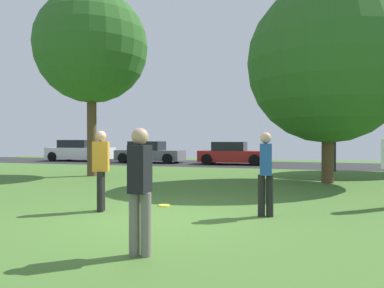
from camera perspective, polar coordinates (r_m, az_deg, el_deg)
name	(u,v)px	position (r m, az deg, el deg)	size (l,w,h in m)	color
ground_plane	(153,219)	(7.13, -6.05, -11.44)	(44.00, 44.00, 0.00)	#47702D
road_strip	(257,164)	(22.63, 10.04, -3.12)	(44.00, 6.40, 0.01)	#28282B
maple_tree_far	(92,47)	(16.22, -15.24, 14.23)	(4.61, 4.61, 7.63)	brown
maple_tree_near	(328,63)	(13.86, 20.25, 11.67)	(5.55, 5.55, 6.93)	brown
person_thrower	(101,167)	(7.96, -13.87, -3.42)	(0.38, 0.31, 1.68)	black
person_bystander	(266,170)	(7.33, 11.29, -3.99)	(0.30, 0.35, 1.64)	black
person_walking	(140,185)	(4.82, -8.03, -6.36)	(0.30, 0.33, 1.65)	slate
frisbee_disc	(164,205)	(8.46, -4.35, -9.43)	(0.27, 0.27, 0.03)	yellow
parked_car_white	(80,151)	(27.18, -16.94, -1.08)	(4.58, 2.11, 1.48)	white
parked_car_grey	(149,153)	(24.25, -6.60, -1.37)	(4.37, 1.95, 1.39)	slate
parked_car_red	(232,154)	(22.56, 6.20, -1.54)	(4.03, 1.99, 1.36)	#B21E1E
street_lamp_post	(335,124)	(18.68, 21.15, 2.94)	(0.14, 0.14, 4.50)	#2D2D33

